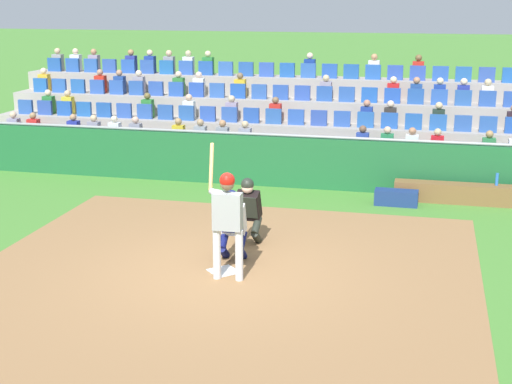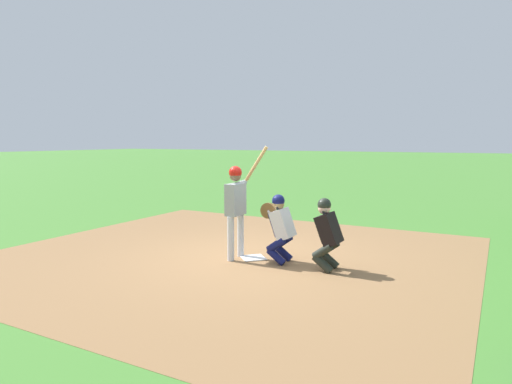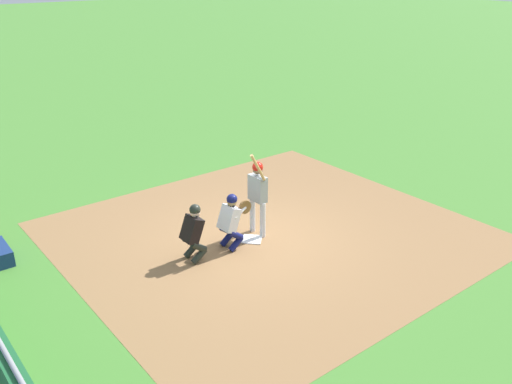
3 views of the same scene
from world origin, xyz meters
name	(u,v)px [view 1 (image 1 of 3)]	position (x,y,z in m)	size (l,w,h in m)	color
ground_plane	(224,272)	(0.00, 0.00, 0.00)	(160.00, 160.00, 0.00)	#478431
infield_dirt_patch	(215,283)	(0.00, 0.50, 0.00)	(8.44, 8.99, 0.01)	#946B43
home_plate_marker	(224,271)	(0.00, 0.00, 0.02)	(0.44, 0.44, 0.02)	white
batter_at_plate	(227,214)	(-0.15, 0.29, 1.12)	(0.67, 0.63, 2.18)	silver
catcher_crouching	(232,221)	(0.00, -0.57, 0.72)	(0.47, 0.72, 1.30)	#101550
home_plate_umpire	(248,208)	(-0.06, -1.51, 0.71)	(0.47, 0.46, 1.30)	#242921
dugout_wall	(289,162)	(0.00, -5.86, 0.62)	(16.88, 0.24, 1.29)	#1E5F32
dugout_bench	(463,194)	(-4.04, -5.31, 0.22)	(3.01, 0.40, 0.44)	brown
water_bottle_on_bench	(497,179)	(-4.75, -5.36, 0.58)	(0.07, 0.07, 0.28)	blue
equipment_duffel_bag	(396,198)	(-2.61, -4.80, 0.17)	(0.94, 0.36, 0.34)	navy
bleacher_stand	(313,127)	(0.00, -9.51, 0.84)	(18.44, 3.82, 2.86)	#9F9890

